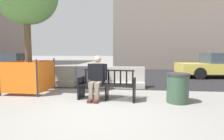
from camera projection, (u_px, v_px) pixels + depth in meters
The scene contains 10 objects.
ground_plane at pixel (95, 113), 4.04m from camera, with size 200.00×200.00×0.00m, color gray.
street_asphalt at pixel (119, 73), 12.66m from camera, with size 120.00×12.00×0.01m, color black.
street_bench at pixel (107, 86), 5.25m from camera, with size 1.74×0.70×0.88m.
seated_person at pixel (97, 77), 5.23m from camera, with size 0.59×0.75×1.31m.
jersey_barrier_centre at pixel (120, 79), 7.13m from camera, with size 2.01×0.71×0.84m.
jersey_barrier_left at pixel (54, 78), 7.52m from camera, with size 2.01×0.70×0.84m.
construction_fence at pixel (29, 76), 6.20m from camera, with size 1.32×1.32×1.20m.
car_taxi_near at pixel (219, 66), 10.03m from camera, with size 4.57×2.04×1.41m.
car_sedan_mid at pixel (12, 64), 11.18m from camera, with size 4.37×1.94×1.39m.
trash_bin at pixel (178, 88), 4.89m from camera, with size 0.62×0.62×0.83m.
Camera 1 is at (0.80, -3.87, 1.38)m, focal length 28.00 mm.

